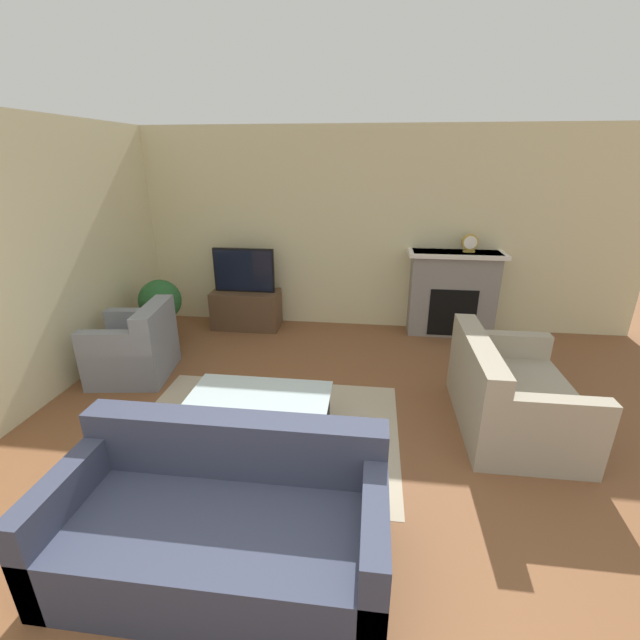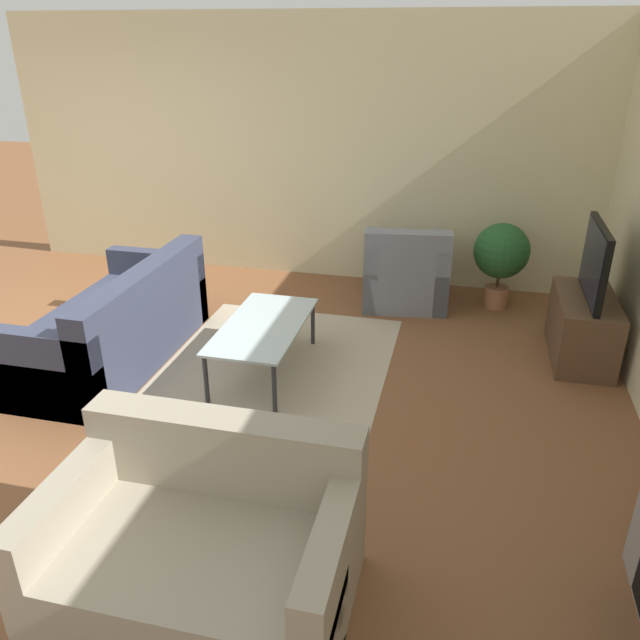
% 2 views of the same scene
% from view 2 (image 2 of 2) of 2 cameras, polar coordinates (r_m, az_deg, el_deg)
% --- Properties ---
extents(ground_plane, '(20.00, 20.00, 0.00)m').
position_cam_2_polar(ground_plane, '(5.78, -25.92, -3.43)').
color(ground_plane, brown).
extents(wall_left, '(0.06, 7.85, 2.70)m').
position_cam_2_polar(wall_left, '(6.66, 4.03, 14.90)').
color(wall_left, beige).
rests_on(wall_left, ground_plane).
extents(area_rug, '(2.40, 1.80, 0.00)m').
position_cam_2_polar(area_rug, '(5.06, -4.31, -4.69)').
color(area_rug, '#B7A88E').
rests_on(area_rug, ground_plane).
extents(tv_stand, '(0.94, 0.46, 0.54)m').
position_cam_2_polar(tv_stand, '(5.60, 22.87, -0.66)').
color(tv_stand, brown).
rests_on(tv_stand, ground_plane).
extents(tv, '(0.85, 0.06, 0.61)m').
position_cam_2_polar(tv, '(5.39, 23.84, 4.85)').
color(tv, black).
rests_on(tv, tv_stand).
extents(couch_sectional, '(1.89, 0.92, 0.82)m').
position_cam_2_polar(couch_sectional, '(5.38, -18.26, -0.69)').
color(couch_sectional, '#33384C').
rests_on(couch_sectional, ground_plane).
extents(couch_loveseat, '(0.94, 1.39, 0.82)m').
position_cam_2_polar(couch_loveseat, '(3.15, -10.51, -19.99)').
color(couch_loveseat, '#9E937F').
rests_on(couch_loveseat, ground_plane).
extents(armchair_by_window, '(0.88, 0.91, 0.82)m').
position_cam_2_polar(armchair_by_window, '(6.26, 7.78, 4.12)').
color(armchair_by_window, gray).
rests_on(armchair_by_window, ground_plane).
extents(coffee_table, '(1.20, 0.60, 0.41)m').
position_cam_2_polar(coffee_table, '(4.91, -5.21, -0.77)').
color(coffee_table, '#333338').
rests_on(coffee_table, ground_plane).
extents(potted_plant, '(0.53, 0.53, 0.85)m').
position_cam_2_polar(potted_plant, '(6.28, 16.24, 5.80)').
color(potted_plant, '#AD704C').
rests_on(potted_plant, ground_plane).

